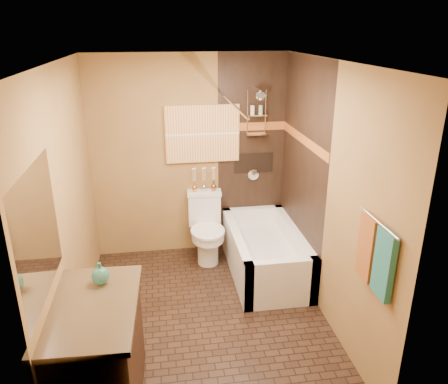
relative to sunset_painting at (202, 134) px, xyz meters
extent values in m
plane|color=black|center=(-0.16, -1.48, -1.55)|extent=(3.00, 3.00, 0.00)
cube|color=olive|center=(-1.36, -1.48, -0.30)|extent=(0.02, 3.00, 2.50)
cube|color=olive|center=(1.04, -1.48, -0.30)|extent=(0.02, 3.00, 2.50)
cube|color=olive|center=(-0.16, 0.02, -0.30)|extent=(2.40, 0.02, 2.50)
cube|color=olive|center=(-0.16, -2.98, -0.30)|extent=(2.40, 0.02, 2.50)
plane|color=silver|center=(-0.16, -1.48, 0.95)|extent=(3.00, 3.00, 0.00)
cube|color=black|center=(0.62, 0.01, -0.30)|extent=(0.85, 0.01, 2.50)
cube|color=black|center=(1.03, -0.73, -0.30)|extent=(0.01, 1.50, 2.50)
cube|color=#97421B|center=(0.62, 0.00, 0.07)|extent=(0.85, 0.01, 0.10)
cube|color=#97421B|center=(1.02, -0.73, 0.07)|extent=(0.01, 1.50, 0.10)
cube|color=black|center=(0.64, 0.01, -0.40)|extent=(0.50, 0.01, 0.25)
cylinder|color=silver|center=(0.64, -0.12, 0.53)|extent=(0.02, 0.26, 0.02)
cylinder|color=silver|center=(0.64, -0.28, 0.48)|extent=(0.11, 0.11, 0.09)
cylinder|color=silver|center=(0.64, -0.01, -0.55)|extent=(0.14, 0.02, 0.14)
cylinder|color=silver|center=(0.24, -0.73, 0.47)|extent=(0.03, 1.55, 0.03)
cylinder|color=silver|center=(0.99, -2.53, -0.10)|extent=(0.02, 0.55, 0.02)
cube|color=#1F685E|center=(1.00, -2.66, -0.37)|extent=(0.05, 0.22, 0.52)
cube|color=brown|center=(1.00, -2.40, -0.37)|extent=(0.05, 0.22, 0.52)
cube|color=orange|center=(0.00, 0.00, 0.00)|extent=(0.90, 0.04, 0.70)
cube|color=white|center=(-1.35, -2.44, -0.05)|extent=(0.01, 1.00, 0.90)
cube|color=white|center=(0.64, -1.43, -1.27)|extent=(0.80, 0.10, 0.55)
cube|color=white|center=(0.64, -0.03, -1.27)|extent=(0.80, 0.10, 0.55)
cube|color=white|center=(0.29, -0.73, -1.27)|extent=(0.10, 1.50, 0.55)
cube|color=white|center=(0.99, -0.73, -1.27)|extent=(0.10, 1.50, 0.55)
cube|color=white|center=(0.64, -0.73, -1.38)|extent=(0.64, 1.34, 0.35)
cube|color=white|center=(0.00, -0.09, -0.96)|extent=(0.42, 0.21, 0.40)
cube|color=white|center=(0.00, -0.09, -0.73)|extent=(0.44, 0.23, 0.04)
cylinder|color=white|center=(0.00, -0.40, -1.35)|extent=(0.25, 0.25, 0.40)
cylinder|color=white|center=(0.00, -0.40, -1.17)|extent=(0.39, 0.39, 0.11)
cylinder|color=white|center=(0.00, -0.40, -1.11)|extent=(0.41, 0.41, 0.03)
cube|color=black|center=(-1.08, -2.44, -1.11)|extent=(0.65, 1.01, 0.88)
cube|color=black|center=(-1.07, -2.44, -0.65)|extent=(0.68, 1.07, 0.04)
camera|label=1|loc=(-0.55, -5.17, 1.22)|focal=35.00mm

